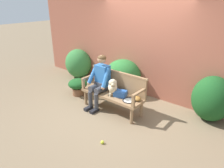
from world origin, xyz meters
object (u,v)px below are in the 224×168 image
object	(u,v)px
garden_bench	(112,96)
potted_plant	(78,85)
baseball_glove	(137,98)
dog_on_bench	(113,87)
tennis_ball	(102,142)
sports_bag	(120,94)
tennis_racket	(130,100)
person_seated	(100,80)

from	to	relation	value
garden_bench	potted_plant	xyz separation A→B (m)	(-1.28, 0.06, -0.09)
garden_bench	baseball_glove	bearing A→B (deg)	7.61
dog_on_bench	tennis_ball	bearing A→B (deg)	-59.98
garden_bench	potted_plant	bearing A→B (deg)	177.27
sports_bag	tennis_racket	bearing A→B (deg)	-6.04
garden_bench	person_seated	bearing A→B (deg)	-177.86
sports_bag	tennis_ball	xyz separation A→B (m)	(0.44, -1.12, -0.47)
tennis_racket	baseball_glove	bearing A→B (deg)	40.95
garden_bench	tennis_ball	world-z (taller)	garden_bench
potted_plant	dog_on_bench	bearing A→B (deg)	-5.09
person_seated	tennis_racket	distance (m)	0.91
person_seated	tennis_racket	xyz separation A→B (m)	(0.88, -0.00, -0.26)
person_seated	tennis_ball	distance (m)	1.64
tennis_racket	baseball_glove	world-z (taller)	baseball_glove
person_seated	sports_bag	xyz separation A→B (m)	(0.59, 0.03, -0.20)
sports_bag	baseball_glove	bearing A→B (deg)	9.88
dog_on_bench	sports_bag	xyz separation A→B (m)	(0.16, 0.07, -0.15)
person_seated	tennis_racket	world-z (taller)	person_seated
baseball_glove	sports_bag	size ratio (longest dim) A/B	0.79
dog_on_bench	tennis_ball	world-z (taller)	dog_on_bench
person_seated	baseball_glove	xyz separation A→B (m)	(0.99, 0.10, -0.23)
sports_bag	tennis_ball	distance (m)	1.29
tennis_racket	tennis_ball	distance (m)	1.17
potted_plant	tennis_ball	bearing A→B (deg)	-30.82
tennis_racket	garden_bench	bearing A→B (deg)	178.33
dog_on_bench	baseball_glove	distance (m)	0.61
tennis_ball	potted_plant	bearing A→B (deg)	149.18
tennis_ball	baseball_glove	bearing A→B (deg)	91.86
dog_on_bench	potted_plant	world-z (taller)	dog_on_bench
tennis_racket	tennis_ball	xyz separation A→B (m)	(0.15, -1.09, -0.41)
tennis_ball	potted_plant	xyz separation A→B (m)	(-1.95, 1.16, 0.25)
dog_on_bench	tennis_racket	size ratio (longest dim) A/B	0.78
tennis_racket	sports_bag	xyz separation A→B (m)	(-0.29, 0.03, 0.06)
dog_on_bench	potted_plant	size ratio (longest dim) A/B	0.84
baseball_glove	sports_bag	bearing A→B (deg)	-152.44
garden_bench	dog_on_bench	xyz separation A→B (m)	(0.07, -0.06, 0.28)
garden_bench	tennis_racket	distance (m)	0.52
dog_on_bench	tennis_ball	xyz separation A→B (m)	(0.60, -1.04, -0.62)
garden_bench	tennis_ball	distance (m)	1.34
garden_bench	tennis_racket	size ratio (longest dim) A/B	2.74
tennis_racket	baseball_glove	size ratio (longest dim) A/B	2.60
sports_bag	potted_plant	distance (m)	1.53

